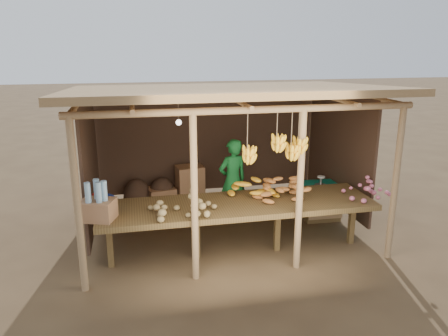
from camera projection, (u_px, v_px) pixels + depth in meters
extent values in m
plane|color=brown|center=(224.00, 228.00, 7.31)|extent=(60.00, 60.00, 0.00)
cylinder|color=#A57E55|center=(78.00, 208.00, 5.17)|extent=(0.09, 0.09, 2.20)
cylinder|color=#A57E55|center=(395.00, 185.00, 6.02)|extent=(0.09, 0.09, 2.20)
cylinder|color=#A57E55|center=(95.00, 150.00, 8.00)|extent=(0.09, 0.09, 2.20)
cylinder|color=#A57E55|center=(310.00, 140.00, 8.84)|extent=(0.09, 0.09, 2.20)
cylinder|color=#A57E55|center=(194.00, 199.00, 5.46)|extent=(0.09, 0.09, 2.20)
cylinder|color=#A57E55|center=(300.00, 192.00, 5.74)|extent=(0.09, 0.09, 2.20)
cylinder|color=#A57E55|center=(250.00, 110.00, 5.30)|extent=(4.40, 0.09, 0.09)
cylinder|color=#A57E55|center=(207.00, 87.00, 8.12)|extent=(4.40, 0.09, 0.09)
cube|color=#9D7649|center=(224.00, 90.00, 6.68)|extent=(4.70, 3.50, 0.28)
cube|color=#432C1F|center=(208.00, 139.00, 8.37)|extent=(4.20, 0.04, 1.98)
cube|color=#432C1F|center=(90.00, 162.00, 6.75)|extent=(0.04, 2.40, 1.98)
cube|color=#432C1F|center=(338.00, 149.00, 7.59)|extent=(0.04, 2.40, 1.98)
cube|color=brown|center=(238.00, 205.00, 6.21)|extent=(3.90, 1.05, 0.08)
cube|color=brown|center=(110.00, 243.00, 5.95)|extent=(0.08, 0.08, 0.72)
cube|color=brown|center=(197.00, 235.00, 6.20)|extent=(0.08, 0.08, 0.72)
cube|color=brown|center=(277.00, 228.00, 6.44)|extent=(0.08, 0.08, 0.72)
cube|color=brown|center=(352.00, 221.00, 6.68)|extent=(0.08, 0.08, 0.72)
cylinder|color=navy|center=(100.00, 203.00, 5.98)|extent=(0.41, 0.41, 0.14)
cube|color=#996845|center=(98.00, 210.00, 5.57)|extent=(0.50, 0.45, 0.26)
imported|color=#1A7830|center=(233.00, 181.00, 7.45)|extent=(0.61, 0.48, 1.45)
cube|color=brown|center=(320.00, 203.00, 7.69)|extent=(0.63, 0.54, 0.56)
cube|color=#0C8E79|center=(321.00, 186.00, 7.61)|extent=(0.69, 0.60, 0.06)
cube|color=#996845|center=(190.00, 196.00, 8.23)|extent=(0.55, 0.48, 0.39)
cube|color=#996845|center=(190.00, 176.00, 8.13)|extent=(0.55, 0.48, 0.39)
cube|color=#996845|center=(162.00, 198.00, 8.13)|extent=(0.55, 0.48, 0.39)
ellipsoid|color=#432C1F|center=(137.00, 194.00, 8.08)|extent=(0.50, 0.50, 0.68)
ellipsoid|color=#432C1F|center=(162.00, 192.00, 8.17)|extent=(0.50, 0.50, 0.68)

